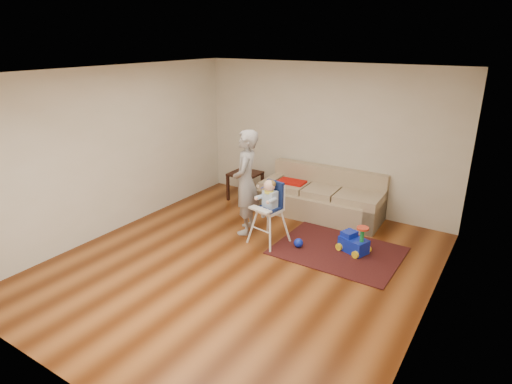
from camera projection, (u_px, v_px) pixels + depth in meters
The scene contains 9 objects.
ground at pixel (241, 264), 6.21m from camera, with size 5.50×5.50×0.00m, color #4B210A.
room_envelope at pixel (261, 131), 5.98m from camera, with size 5.04×5.52×2.72m.
sofa at pixel (322, 194), 7.78m from camera, with size 2.22×0.99×0.84m.
side_table at pixel (245, 186), 8.62m from camera, with size 0.56×0.56×0.56m, color black, non-canonical shape.
area_rug at pixel (338, 251), 6.59m from camera, with size 1.85×1.39×0.01m, color black.
ride_on_toy at pixel (354, 238), 6.48m from camera, with size 0.42×0.30×0.46m, color #1126C5, non-canonical shape.
toy_ball at pixel (298, 243), 6.66m from camera, with size 0.15×0.15×0.15m, color #1126C5.
high_chair at pixel (269, 213), 6.71m from camera, with size 0.57×0.57×1.06m.
adult at pixel (246, 182), 6.98m from camera, with size 0.64×0.42×1.74m, color gray.
Camera 1 is at (3.13, -4.49, 3.12)m, focal length 30.00 mm.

